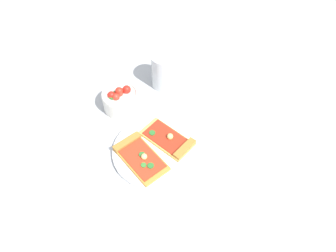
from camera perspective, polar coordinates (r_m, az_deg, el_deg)
ground_plane at (r=0.90m, az=-1.06°, el=-3.06°), size 2.40×2.40×0.00m
plate at (r=0.88m, az=-2.24°, el=-4.57°), size 0.23×0.23×0.01m
pizza_slice_near at (r=0.86m, az=-5.21°, el=-5.28°), size 0.13×0.17×0.02m
pizza_slice_far at (r=0.88m, az=0.34°, el=-2.62°), size 0.10×0.16×0.02m
salad_bowl at (r=0.97m, az=-8.44°, el=4.76°), size 0.11×0.11×0.08m
soda_glass at (r=1.02m, az=-0.69°, el=9.62°), size 0.08×0.08×0.12m
paper_napkin at (r=0.83m, az=13.56°, el=-13.69°), size 0.14×0.15×0.00m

